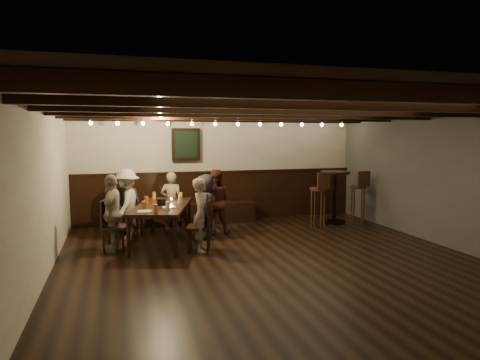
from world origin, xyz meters
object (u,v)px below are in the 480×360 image
object	(u,v)px
bar_stool_right	(358,204)
person_right_near	(206,206)
person_bench_right	(215,201)
bar_stool_left	(318,206)
chair_left_far	(115,235)
high_top_table	(335,189)
person_left_far	(112,213)
person_left_near	(127,204)
chair_right_far	(200,236)
person_right_far	(202,215)
person_bench_left	(125,201)
chair_left_near	(129,223)
person_bench_centre	(171,202)
chair_right_near	(204,225)
dining_table	(162,208)

from	to	relation	value
bar_stool_right	person_right_near	bearing A→B (deg)	177.75
person_bench_right	bar_stool_left	size ratio (longest dim) A/B	1.09
chair_left_far	high_top_table	xyz separation A→B (m)	(4.70, 1.06, 0.49)
person_left_far	person_right_near	world-z (taller)	person_left_far
person_left_near	bar_stool_left	size ratio (longest dim) A/B	1.13
chair_right_far	person_right_far	xyz separation A→B (m)	(0.03, -0.01, 0.36)
person_bench_left	high_top_table	bearing A→B (deg)	-167.25
chair_left_near	bar_stool_right	world-z (taller)	bar_stool_right
chair_right_far	person_right_far	size ratio (longest dim) A/B	0.69
person_bench_centre	person_right_near	bearing A→B (deg)	141.34
chair_left_far	person_left_near	bearing A→B (deg)	-177.99
person_bench_centre	person_left_near	distance (m)	0.96
chair_right_near	chair_right_far	bearing A→B (deg)	-179.99
person_bench_right	high_top_table	distance (m)	2.78
person_bench_left	person_right_near	bearing A→B (deg)	164.74
person_bench_centre	person_right_far	distance (m)	1.68
person_right_near	person_right_far	world-z (taller)	person_right_far
person_bench_centre	bar_stool_right	bearing A→B (deg)	-168.26
person_bench_left	person_left_far	bearing A→B (deg)	96.34
chair_right_near	person_right_near	xyz separation A→B (m)	(0.03, -0.01, 0.35)
chair_right_far	bar_stool_left	distance (m)	3.10
person_bench_centre	person_right_near	distance (m)	0.96
person_bench_right	bar_stool_right	bearing A→B (deg)	-162.47
person_bench_centre	person_left_far	bearing A→B (deg)	63.43
person_right_near	high_top_table	bearing A→B (deg)	-62.24
dining_table	chair_right_near	size ratio (longest dim) A/B	2.43
high_top_table	bar_stool_left	size ratio (longest dim) A/B	0.99
dining_table	person_bench_centre	size ratio (longest dim) A/B	1.70
person_bench_left	dining_table	bearing A→B (deg)	135.00
person_bench_right	person_left_near	size ratio (longest dim) A/B	0.96
chair_left_far	person_bench_right	bearing A→B (deg)	129.83
chair_right_far	person_left_near	size ratio (longest dim) A/B	0.65
dining_table	person_right_far	size ratio (longest dim) A/B	1.67
chair_right_near	person_left_near	distance (m)	1.52
person_left_near	person_bench_left	bearing A→B (deg)	-161.57
high_top_table	bar_stool_right	xyz separation A→B (m)	(0.50, -0.16, -0.32)
chair_left_near	chair_right_near	size ratio (longest dim) A/B	1.14
chair_right_near	chair_right_far	size ratio (longest dim) A/B	0.99
bar_stool_left	person_right_far	bearing A→B (deg)	-167.97
person_bench_right	person_right_near	distance (m)	0.48
person_bench_centre	high_top_table	world-z (taller)	person_bench_centre
bar_stool_right	person_right_far	bearing A→B (deg)	-170.41
chair_left_near	chair_right_near	world-z (taller)	chair_left_near
chair_left_far	high_top_table	bearing A→B (deg)	119.10
person_bench_right	chair_left_near	bearing A→B (deg)	15.52
chair_right_near	person_right_far	world-z (taller)	person_right_far
dining_table	person_right_far	world-z (taller)	person_right_far
chair_right_far	person_left_near	distance (m)	1.77
chair_left_far	high_top_table	distance (m)	4.85
chair_left_near	high_top_table	size ratio (longest dim) A/B	0.84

